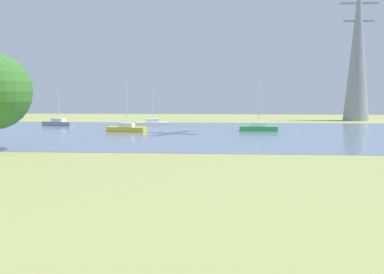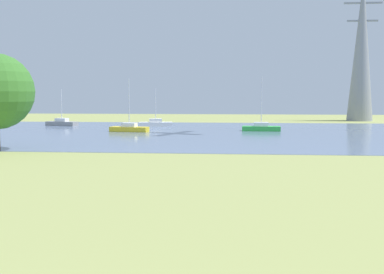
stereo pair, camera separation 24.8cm
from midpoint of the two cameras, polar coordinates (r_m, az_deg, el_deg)
ground_plane at (r=29.52m, az=-2.10°, el=-3.99°), size 160.00×160.00×0.00m
water_surface at (r=57.22m, az=1.38°, el=0.52°), size 140.00×40.00×0.02m
sailboat_gray at (r=72.55m, az=-15.34°, el=1.68°), size 5.03×2.72×5.40m
sailboat_white at (r=68.69m, az=-4.30°, el=1.66°), size 4.99×2.30×5.48m
sailboat_green at (r=60.48m, az=8.46°, el=1.14°), size 4.83×1.60×6.89m
sailboat_yellow at (r=59.27m, az=-7.47°, el=1.07°), size 4.97×2.21×6.61m
electricity_pylon at (r=88.15m, az=19.87°, el=10.11°), size 6.40×4.40×25.30m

